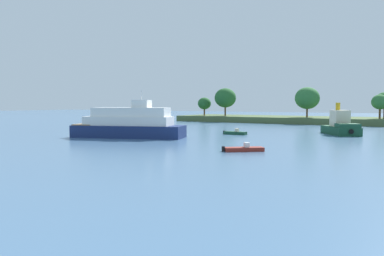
# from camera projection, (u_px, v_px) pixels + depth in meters

# --- Properties ---
(treeline_island) EXTENTS (72.72, 17.42, 9.03)m
(treeline_island) POSITION_uv_depth(u_px,v_px,m) (311.00, 115.00, 101.01)
(treeline_island) COLOR #4C6038
(treeline_island) RESTS_ON ground
(small_motorboat) EXTENTS (3.95, 1.19, 0.98)m
(small_motorboat) POSITION_uv_depth(u_px,v_px,m) (235.00, 133.00, 64.61)
(small_motorboat) COLOR #19472D
(small_motorboat) RESTS_ON ground
(white_riverboat) EXTENTS (17.01, 10.14, 6.87)m
(white_riverboat) POSITION_uv_depth(u_px,v_px,m) (129.00, 124.00, 59.18)
(white_riverboat) COLOR navy
(white_riverboat) RESTS_ON ground
(fishing_skiff) EXTENTS (3.96, 3.67, 0.92)m
(fishing_skiff) POSITION_uv_depth(u_px,v_px,m) (244.00, 149.00, 42.30)
(fishing_skiff) COLOR maroon
(fishing_skiff) RESTS_ON ground
(tugboat) EXTENTS (7.55, 8.96, 5.09)m
(tugboat) POSITION_uv_depth(u_px,v_px,m) (341.00, 126.00, 64.52)
(tugboat) COLOR #19472D
(tugboat) RESTS_ON ground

